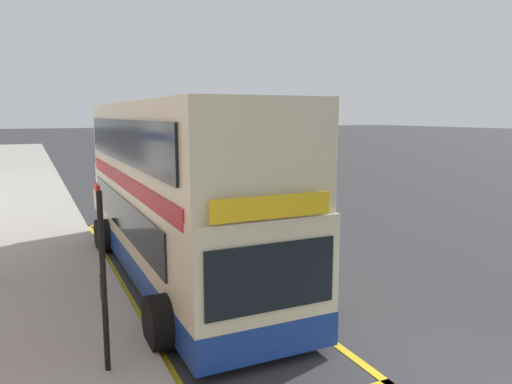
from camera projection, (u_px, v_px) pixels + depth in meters
ground_plane at (116, 172)px, 35.62m from camera, size 260.00×260.00×0.00m
pavement_near at (10, 176)px, 32.67m from camera, size 6.00×76.00×0.14m
double_decker_bus at (175, 196)px, 12.35m from camera, size 3.28×10.91×4.40m
bus_bay_markings at (176, 272)px, 12.81m from camera, size 3.12×13.41×0.01m
bus_stop_sign at (102, 265)px, 7.44m from camera, size 0.09×0.51×2.92m
parked_car_maroon_distant at (195, 163)px, 34.05m from camera, size 2.09×4.20×1.62m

